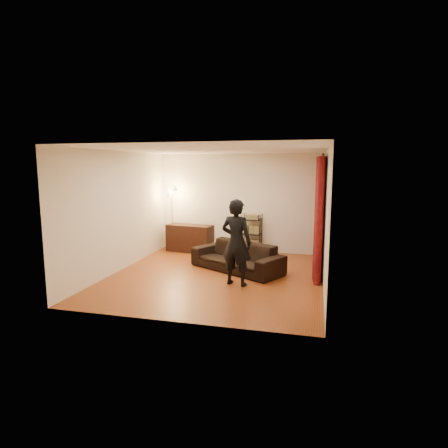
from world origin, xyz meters
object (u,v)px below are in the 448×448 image
(media_cabinet, at_px, (190,238))
(floor_lamp, at_px, (172,219))
(storage_boxes, at_px, (214,246))
(sofa, at_px, (237,257))
(person, at_px, (236,242))
(wire_shelf, at_px, (252,234))

(media_cabinet, xyz_separation_m, floor_lamp, (-0.50, -0.03, 0.52))
(storage_boxes, xyz_separation_m, floor_lamp, (-1.15, -0.23, 0.75))
(sofa, height_order, person, person)
(person, bearing_deg, wire_shelf, -73.73)
(wire_shelf, bearing_deg, person, -103.46)
(media_cabinet, distance_m, floor_lamp, 0.72)
(storage_boxes, bearing_deg, person, -66.18)
(media_cabinet, bearing_deg, storage_boxes, 26.56)
(person, distance_m, media_cabinet, 3.24)
(sofa, relative_size, storage_boxes, 6.46)
(storage_boxes, bearing_deg, floor_lamp, -168.63)
(sofa, xyz_separation_m, storage_boxes, (-1.03, 1.77, -0.18))
(media_cabinet, relative_size, wire_shelf, 1.18)
(wire_shelf, height_order, floor_lamp, floor_lamp)
(person, bearing_deg, storage_boxes, -53.27)
(person, xyz_separation_m, floor_lamp, (-2.38, 2.57, 0.03))
(person, distance_m, floor_lamp, 3.50)
(person, xyz_separation_m, media_cabinet, (-1.88, 2.60, -0.49))
(floor_lamp, bearing_deg, media_cabinet, 3.07)
(person, relative_size, media_cabinet, 1.35)
(person, height_order, floor_lamp, floor_lamp)
(wire_shelf, relative_size, floor_lamp, 0.61)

